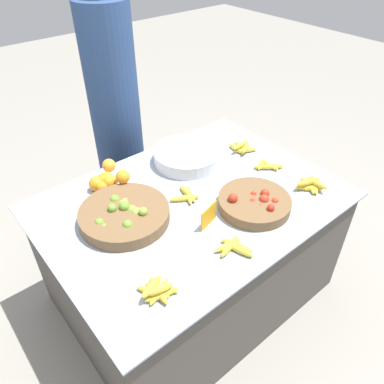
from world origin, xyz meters
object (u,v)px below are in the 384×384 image
at_px(lime_bowl, 125,214).
at_px(vendor_person, 117,121).
at_px(price_sign, 209,216).
at_px(tomato_basket, 255,203).
at_px(metal_bowl, 187,156).

height_order(lime_bowl, vendor_person, vendor_person).
bearing_deg(price_sign, tomato_basket, -26.89).
xyz_separation_m(lime_bowl, vendor_person, (0.44, 0.82, 0.03)).
bearing_deg(tomato_basket, metal_bowl, 89.74).
relative_size(tomato_basket, price_sign, 3.02).
bearing_deg(metal_bowl, price_sign, -118.30).
xyz_separation_m(tomato_basket, price_sign, (-0.26, 0.05, 0.02)).
bearing_deg(tomato_basket, price_sign, 168.21).
xyz_separation_m(tomato_basket, metal_bowl, (0.00, 0.55, 0.01)).
xyz_separation_m(metal_bowl, vendor_person, (-0.11, 0.61, 0.02)).
height_order(tomato_basket, vendor_person, vendor_person).
distance_m(lime_bowl, price_sign, 0.41).
distance_m(metal_bowl, vendor_person, 0.62).
distance_m(metal_bowl, price_sign, 0.56).
bearing_deg(price_sign, lime_bowl, 120.61).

